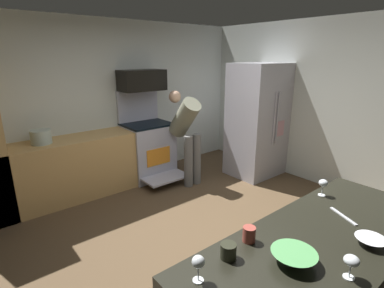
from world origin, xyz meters
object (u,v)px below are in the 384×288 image
person_cook (186,130)px  mixing_bowl_large (293,257)px  mixing_bowl_small (370,241)px  wine_glass_extra (198,263)px  mug_coffee (249,234)px  microwave (142,80)px  wine_glass_mid (323,184)px  wine_glass_near (351,262)px  stock_pot (41,137)px  oven_range (148,149)px  mug_tea (228,251)px  refrigerator (257,121)px

person_cook → mixing_bowl_large: size_ratio=5.72×
mixing_bowl_large → mixing_bowl_small: (0.52, -0.21, -0.01)m
person_cook → wine_glass_extra: 3.31m
mixing_bowl_large → mug_coffee: 0.30m
microwave → mug_coffee: microwave is taller
mixing_bowl_small → microwave: bearing=81.3°
person_cook → mug_coffee: 2.99m
wine_glass_mid → wine_glass_extra: size_ratio=0.95×
wine_glass_near → stock_pot: size_ratio=0.52×
mixing_bowl_large → stock_pot: stock_pot is taller
person_cook → wine_glass_mid: bearing=-101.9°
oven_range → wine_glass_near: bearing=-104.7°
oven_range → mug_coffee: 3.41m
mixing_bowl_large → mug_coffee: (-0.04, 0.30, 0.01)m
person_cook → mixing_bowl_large: bearing=-117.2°
mixing_bowl_large → wine_glass_extra: (-0.52, 0.24, 0.08)m
mixing_bowl_small → mug_tea: 0.92m
oven_range → stock_pot: size_ratio=5.65×
mixing_bowl_large → refrigerator: bearing=42.1°
oven_range → wine_glass_near: size_ratio=10.80×
microwave → mug_tea: 3.65m
oven_range → mug_coffee: oven_range is taller
wine_glass_extra → mug_coffee: bearing=7.2°
stock_pot → microwave: bearing=2.8°
wine_glass_extra → oven_range: bearing=63.4°
person_cook → wine_glass_mid: (-0.54, -2.55, 0.12)m
oven_range → wine_glass_mid: size_ratio=10.17×
refrigerator → mixing_bowl_large: refrigerator is taller
microwave → wine_glass_extra: bearing=-115.9°
refrigerator → person_cook: 1.28m
microwave → refrigerator: refrigerator is taller
mug_tea → mug_coffee: bearing=7.8°
wine_glass_near → microwave: bearing=75.6°
mixing_bowl_small → oven_range: bearing=81.0°
microwave → mug_coffee: bearing=-109.3°
person_cook → wine_glass_near: (-1.35, -3.13, 0.11)m
person_cook → wine_glass_mid: size_ratio=10.24×
wine_glass_mid → wine_glass_near: bearing=-144.4°
oven_range → person_cook: size_ratio=0.99×
mixing_bowl_large → wine_glass_mid: 1.00m
wine_glass_mid → mug_coffee: 0.98m
microwave → wine_glass_mid: (-0.17, -3.25, -0.65)m
refrigerator → wine_glass_near: (-2.55, -2.67, 0.04)m
refrigerator → stock_pot: (-3.19, 1.08, 0.03)m
wine_glass_extra → microwave: bearing=64.1°
wine_glass_near → mug_tea: wine_glass_near is taller
person_cook → mug_tea: person_cook is taller
microwave → stock_pot: bearing=-177.2°
wine_glass_near → wine_glass_extra: (-0.64, 0.49, 0.01)m
wine_glass_mid → wine_glass_extra: (-1.46, -0.09, 0.00)m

